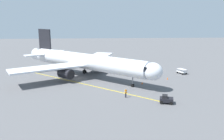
{
  "coord_description": "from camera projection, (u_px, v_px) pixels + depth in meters",
  "views": [
    {
      "loc": [
        -4.87,
        55.33,
        14.7
      ],
      "look_at": [
        -8.0,
        4.65,
        3.0
      ],
      "focal_mm": 36.8,
      "sensor_mm": 36.0,
      "label": 1
    }
  ],
  "objects": [
    {
      "name": "ground_crew_marshaller",
      "position": [
        126.0,
        93.0,
        42.86
      ],
      "size": [
        0.47,
        0.39,
        1.71
      ],
      "color": "#23232D",
      "rests_on": "ground"
    },
    {
      "name": "safety_cone_wing_port",
      "position": [
        142.0,
        83.0,
        51.65
      ],
      "size": [
        0.32,
        0.32,
        0.55
      ],
      "primitive_type": "cone",
      "color": "#F2590F",
      "rests_on": "ground"
    },
    {
      "name": "apron_lead_in_line",
      "position": [
        85.0,
        84.0,
        51.56
      ],
      "size": [
        30.85,
        25.83,
        0.01
      ],
      "primitive_type": "cube",
      "rotation": [
        0.0,
        0.0,
        0.87
      ],
      "color": "yellow",
      "rests_on": "ground"
    },
    {
      "name": "ground_plane",
      "position": [
        79.0,
        78.0,
        56.82
      ],
      "size": [
        220.0,
        220.0,
        0.0
      ],
      "primitive_type": "plane",
      "color": "#565659"
    },
    {
      "name": "baggage_cart_near_nose",
      "position": [
        182.0,
        71.0,
        61.01
      ],
      "size": [
        2.35,
        2.94,
        1.27
      ],
      "color": "white",
      "rests_on": "ground"
    },
    {
      "name": "safety_cone_nose_right",
      "position": [
        151.0,
        71.0,
        63.11
      ],
      "size": [
        0.32,
        0.32,
        0.55
      ],
      "primitive_type": "cone",
      "color": "#F2590F",
      "rests_on": "ground"
    },
    {
      "name": "airplane",
      "position": [
        85.0,
        62.0,
        56.67
      ],
      "size": [
        33.72,
        32.18,
        11.5
      ],
      "color": "silver",
      "rests_on": "ground"
    },
    {
      "name": "safety_cone_nose_left",
      "position": [
        168.0,
        78.0,
        55.52
      ],
      "size": [
        0.32,
        0.32,
        0.55
      ],
      "primitive_type": "cone",
      "color": "#F2590F",
      "rests_on": "ground"
    },
    {
      "name": "ground_crew_wing_walker",
      "position": [
        67.0,
        70.0,
        61.74
      ],
      "size": [
        0.46,
        0.36,
        1.71
      ],
      "color": "#23232D",
      "rests_on": "ground"
    },
    {
      "name": "tug_portside",
      "position": [
        166.0,
        99.0,
        40.05
      ],
      "size": [
        2.62,
        2.09,
        1.5
      ],
      "color": "black",
      "rests_on": "ground"
    }
  ]
}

